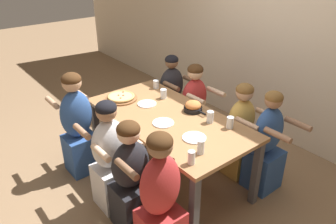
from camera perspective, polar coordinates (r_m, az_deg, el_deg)
ground_plane at (r=3.89m, az=-0.00°, el=-11.08°), size 18.00×18.00×0.00m
restaurant_back_panel at (r=4.47m, az=18.84°, el=15.39°), size 10.00×0.06×3.20m
dining_table at (r=3.50m, az=-0.00°, el=-1.99°), size 1.89×0.97×0.79m
pizza_board_main at (r=3.86m, az=-8.15°, el=2.55°), size 0.38×0.38×0.05m
skillet_bowl at (r=3.55m, az=4.38°, el=0.93°), size 0.29×0.20×0.12m
empty_plate_a at (r=3.08m, az=4.59°, el=-4.48°), size 0.23×0.23×0.02m
empty_plate_b at (r=3.72m, az=-3.69°, el=1.43°), size 0.21×0.21×0.02m
empty_plate_c at (r=3.32m, az=-0.85°, el=-1.90°), size 0.22×0.22×0.02m
drinking_glass_a at (r=2.85m, az=5.72°, el=-6.21°), size 0.06×0.06×0.13m
drinking_glass_b at (r=3.34m, az=7.35°, el=-0.98°), size 0.07×0.07×0.12m
drinking_glass_c at (r=2.72m, az=4.10°, el=-7.90°), size 0.06×0.06×0.12m
drinking_glass_d at (r=3.28m, az=10.74°, el=-1.93°), size 0.07×0.07×0.12m
drinking_glass_e at (r=3.85m, az=-0.79°, el=3.09°), size 0.07×0.07×0.11m
drinking_glass_f at (r=4.12m, az=-2.09°, el=4.75°), size 0.07×0.07×0.10m
diner_far_right at (r=3.60m, az=16.77°, el=-5.77°), size 0.51×0.40×1.15m
diner_near_center at (r=3.28m, az=-9.93°, el=-8.16°), size 0.51×0.40×1.17m
diner_far_midleft at (r=4.22m, az=4.55°, el=0.46°), size 0.51×0.40×1.12m
diner_far_midright at (r=3.78m, az=12.43°, el=-3.71°), size 0.51×0.40×1.12m
diner_near_right at (r=2.73m, az=-1.35°, el=-15.50°), size 0.51×0.40×1.21m
diner_near_left at (r=3.82m, az=-15.41°, el=-2.60°), size 0.51×0.40×1.23m
diner_near_midright at (r=3.03m, az=-6.40°, el=-11.69°), size 0.51×0.40×1.12m
diner_far_left at (r=4.53m, az=0.64°, el=2.40°), size 0.51×0.40×1.13m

